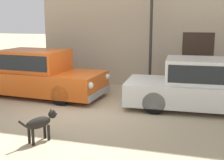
# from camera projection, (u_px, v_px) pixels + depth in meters

# --- Properties ---
(ground_plane) EXTENTS (80.00, 80.00, 0.00)m
(ground_plane) POSITION_uv_depth(u_px,v_px,m) (78.00, 110.00, 8.38)
(ground_plane) COLOR tan
(parked_sedan_nearest) EXTENTS (4.87, 2.05, 1.55)m
(parked_sedan_nearest) POSITION_uv_depth(u_px,v_px,m) (35.00, 73.00, 9.93)
(parked_sedan_nearest) COLOR #D15619
(parked_sedan_nearest) RESTS_ON ground_plane
(parked_sedan_second) EXTENTS (4.60, 1.89, 1.47)m
(parked_sedan_second) POSITION_uv_depth(u_px,v_px,m) (203.00, 85.00, 8.34)
(parked_sedan_second) COLOR silver
(parked_sedan_second) RESTS_ON ground_plane
(stray_dog_spotted) EXTENTS (0.51, 0.87, 0.65)m
(stray_dog_spotted) POSITION_uv_depth(u_px,v_px,m) (41.00, 123.00, 6.18)
(stray_dog_spotted) COLOR black
(stray_dog_spotted) RESTS_ON ground_plane
(street_lamp) EXTENTS (0.22, 0.22, 4.10)m
(street_lamp) POSITION_uv_depth(u_px,v_px,m) (151.00, 18.00, 10.10)
(street_lamp) COLOR #2D2B28
(street_lamp) RESTS_ON ground_plane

